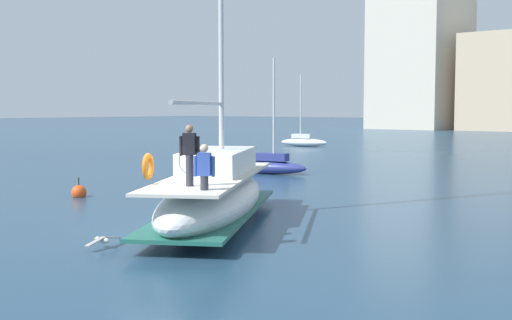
{
  "coord_description": "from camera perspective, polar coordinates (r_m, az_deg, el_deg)",
  "views": [
    {
      "loc": [
        13.01,
        -12.19,
        3.47
      ],
      "look_at": [
        -0.21,
        3.91,
        1.8
      ],
      "focal_mm": 45.53,
      "sensor_mm": 36.0,
      "label": 1
    }
  ],
  "objects": [
    {
      "name": "seagull",
      "position": [
        16.64,
        -13.32,
        -6.86
      ],
      "size": [
        0.48,
        1.17,
        0.17
      ],
      "color": "silver",
      "rests_on": "ground"
    },
    {
      "name": "moored_cutter_left",
      "position": [
        59.28,
        4.2,
        1.69
      ],
      "size": [
        4.58,
        2.03,
        6.53
      ],
      "color": "white",
      "rests_on": "ground"
    },
    {
      "name": "mooring_buoy",
      "position": [
        26.32,
        -15.29,
        -2.77
      ],
      "size": [
        0.59,
        0.59,
        0.89
      ],
      "color": "#EA4C19",
      "rests_on": "ground"
    },
    {
      "name": "main_sailboat",
      "position": [
        19.57,
        -3.69,
        -2.93
      ],
      "size": [
        6.99,
        9.47,
        13.83
      ],
      "color": "white",
      "rests_on": "ground"
    },
    {
      "name": "ground_plane",
      "position": [
        18.16,
        -7.39,
        -6.47
      ],
      "size": [
        400.0,
        400.0,
        0.0
      ],
      "primitive_type": "plane",
      "color": "navy"
    },
    {
      "name": "moored_catamaran",
      "position": [
        34.28,
        1.12,
        -0.42
      ],
      "size": [
        4.46,
        2.03,
        6.09
      ],
      "color": "navy",
      "rests_on": "ground"
    }
  ]
}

